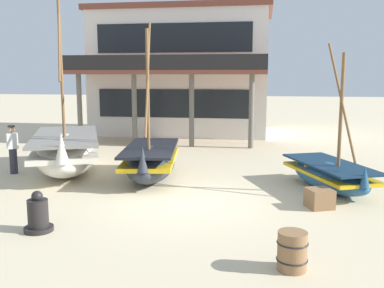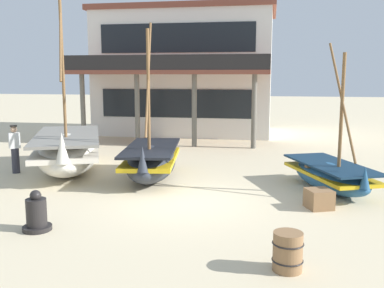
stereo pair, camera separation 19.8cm
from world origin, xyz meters
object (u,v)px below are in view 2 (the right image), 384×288
object	(u,v)px
capstan_winch	(37,215)
harbor_building_main	(186,72)
cargo_crate	(319,199)
fishing_boat_far_right	(330,175)
fisherman_by_hull	(15,149)
wooden_barrel	(288,252)
fishing_boat_near_left	(152,161)
fishing_boat_centre_large	(68,151)

from	to	relation	value
capstan_winch	harbor_building_main	distance (m)	17.44
capstan_winch	cargo_crate	distance (m)	6.89
fishing_boat_far_right	fisherman_by_hull	distance (m)	10.55
capstan_winch	wooden_barrel	size ratio (longest dim) A/B	1.30
cargo_crate	harbor_building_main	distance (m)	16.03
fishing_boat_near_left	cargo_crate	world-z (taller)	fishing_boat_near_left
fishing_boat_near_left	harbor_building_main	world-z (taller)	harbor_building_main
fishing_boat_centre_large	fishing_boat_far_right	size ratio (longest dim) A/B	1.77
fishing_boat_near_left	wooden_barrel	xyz separation A→B (m)	(4.19, -6.20, -0.26)
fishing_boat_far_right	fisherman_by_hull	world-z (taller)	fishing_boat_far_right
wooden_barrel	fishing_boat_far_right	bearing A→B (deg)	76.06
fishing_boat_far_right	cargo_crate	size ratio (longest dim) A/B	7.19
fishing_boat_far_right	fisherman_by_hull	size ratio (longest dim) A/B	2.57
fishing_boat_near_left	harbor_building_main	xyz separation A→B (m)	(-1.17, 12.01, 2.98)
fishing_boat_centre_large	cargo_crate	size ratio (longest dim) A/B	12.70
fishing_boat_far_right	cargo_crate	distance (m)	2.01
fisherman_by_hull	cargo_crate	size ratio (longest dim) A/B	2.80
fishing_boat_far_right	capstan_winch	xyz separation A→B (m)	(-6.82, -4.70, -0.10)
fishing_boat_centre_large	capstan_winch	bearing A→B (deg)	-70.42
fishing_boat_near_left	cargo_crate	size ratio (longest dim) A/B	8.41
fishing_boat_near_left	fisherman_by_hull	size ratio (longest dim) A/B	3.00
harbor_building_main	wooden_barrel	bearing A→B (deg)	-73.61
fisherman_by_hull	capstan_winch	world-z (taller)	fisherman_by_hull
wooden_barrel	capstan_winch	bearing A→B (deg)	168.75
fisherman_by_hull	harbor_building_main	xyz separation A→B (m)	(3.75, 12.01, 2.75)
harbor_building_main	capstan_winch	bearing A→B (deg)	-90.10
fishing_boat_near_left	capstan_winch	bearing A→B (deg)	-103.14
fisherman_by_hull	harbor_building_main	distance (m)	12.87
fishing_boat_far_right	wooden_barrel	bearing A→B (deg)	-103.94
fishing_boat_near_left	fishing_boat_centre_large	distance (m)	3.27
fishing_boat_centre_large	wooden_barrel	world-z (taller)	fishing_boat_centre_large
cargo_crate	fisherman_by_hull	bearing A→B (deg)	166.75
fishing_boat_near_left	wooden_barrel	world-z (taller)	fishing_boat_near_left
wooden_barrel	harbor_building_main	size ratio (longest dim) A/B	0.07
fisherman_by_hull	fishing_boat_far_right	bearing A→B (deg)	-2.33
wooden_barrel	cargo_crate	xyz separation A→B (m)	(0.92, 3.84, -0.10)
fishing_boat_near_left	wooden_barrel	size ratio (longest dim) A/B	7.22
wooden_barrel	harbor_building_main	distance (m)	19.25
fisherman_by_hull	cargo_crate	distance (m)	10.31
fishing_boat_near_left	cargo_crate	bearing A→B (deg)	-24.81
capstan_winch	wooden_barrel	bearing A→B (deg)	-11.25
fishing_boat_far_right	fisherman_by_hull	xyz separation A→B (m)	(-10.54, 0.43, 0.37)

